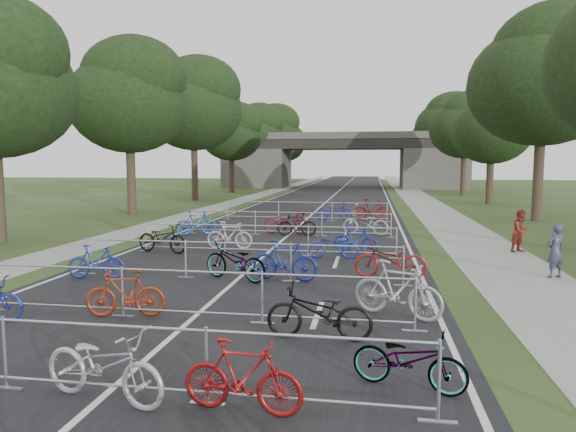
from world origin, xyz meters
name	(u,v)px	position (x,y,z in m)	size (l,w,h in m)	color
road	(335,195)	(0.00, 50.00, 0.01)	(11.00, 140.00, 0.01)	black
sidewalk_right	(414,195)	(8.00, 50.00, 0.01)	(3.00, 140.00, 0.01)	gray
sidewalk_left	(264,194)	(-7.50, 50.00, 0.01)	(2.00, 140.00, 0.01)	gray
lane_markings	(335,195)	(0.00, 50.00, 0.00)	(0.12, 140.00, 0.00)	silver
overpass_bridge	(343,161)	(0.00, 65.00, 3.53)	(31.00, 8.00, 7.05)	#494541
tree_left_1	(130,99)	(-11.39, 27.93, 7.30)	(7.56, 7.56, 11.53)	#33261C
tree_right_1	(546,79)	(13.11, 27.93, 7.90)	(8.18, 8.18, 12.47)	#33261C
tree_left_2	(194,106)	(-11.39, 39.93, 8.12)	(8.40, 8.40, 12.81)	#33261C
tree_right_2	(493,129)	(13.11, 39.93, 5.95)	(6.16, 6.16, 9.39)	#33261C
tree_left_3	(232,133)	(-11.39, 51.93, 6.49)	(6.72, 6.72, 10.25)	#33261C
tree_right_3	(466,126)	(13.11, 51.93, 6.92)	(7.17, 7.17, 10.93)	#33261C
tree_left_4	(256,132)	(-11.39, 63.93, 7.30)	(7.56, 7.56, 11.53)	#33261C
tree_right_4	(449,125)	(13.11, 63.93, 7.90)	(8.18, 8.18, 12.47)	#33261C
tree_left_5	(273,131)	(-11.39, 75.93, 8.12)	(8.40, 8.40, 12.81)	#33261C
tree_right_5	(437,144)	(13.11, 75.93, 5.95)	(6.16, 6.16, 9.39)	#33261C
tree_left_6	(286,144)	(-11.39, 87.93, 6.49)	(6.72, 6.72, 10.25)	#33261C
tree_right_6	(428,141)	(13.11, 87.93, 6.92)	(7.17, 7.17, 10.93)	#33261C
barrier_row_1	(102,360)	(0.00, 3.60, 0.55)	(9.70, 0.08, 1.10)	#AAADB2
barrier_row_2	(191,295)	(0.00, 7.20, 0.55)	(9.70, 0.08, 1.10)	#AAADB2
barrier_row_3	(237,261)	(0.00, 11.00, 0.55)	(9.70, 0.08, 1.10)	#AAADB2
barrier_row_4	(266,240)	(0.00, 15.00, 0.55)	(9.70, 0.08, 1.10)	#AAADB2
barrier_row_5	(288,223)	(0.00, 20.00, 0.55)	(9.70, 0.08, 1.10)	#AAADB2
barrier_row_6	(305,211)	(0.00, 26.00, 0.55)	(9.70, 0.08, 1.10)	#AAADB2
bike_5	(104,365)	(0.10, 3.45, 0.53)	(0.70, 2.02, 1.06)	#ACABB3
bike_6	(242,377)	(2.08, 3.44, 0.50)	(0.47, 1.67, 1.00)	maroon
bike_7	(409,360)	(4.30, 4.54, 0.44)	(0.59, 1.69, 0.89)	#AAADB2
bike_9	(126,294)	(-1.46, 7.18, 0.51)	(0.48, 1.70, 1.02)	maroon
bike_10	(319,313)	(2.79, 6.41, 0.53)	(0.70, 2.00, 1.05)	black
bike_11	(397,290)	(4.30, 8.07, 0.61)	(0.57, 2.03, 1.22)	#A4A4AB
bike_12	(96,262)	(-4.00, 10.45, 0.49)	(0.46, 1.62, 0.98)	navy
bike_13	(235,261)	(-0.05, 10.90, 0.55)	(0.73, 2.09, 1.10)	#AAADB2
bike_14	(285,261)	(1.35, 11.10, 0.57)	(0.54, 1.91, 1.15)	navy
bike_15	(391,260)	(4.30, 11.88, 0.54)	(0.71, 2.04, 1.07)	maroon
bike_16	(162,238)	(-3.83, 14.75, 0.54)	(0.72, 2.05, 1.08)	black
bike_17	(230,236)	(-1.60, 15.89, 0.53)	(0.50, 1.78, 1.07)	#ADACB4
bike_18	(334,246)	(2.46, 14.63, 0.45)	(0.60, 1.73, 0.91)	navy
bike_19	(356,240)	(3.19, 15.49, 0.53)	(0.50, 1.78, 1.07)	navy
bike_20	(196,223)	(-4.16, 19.41, 0.56)	(0.52, 1.85, 1.11)	navy
bike_21	(286,222)	(-0.17, 20.38, 0.56)	(0.75, 2.14, 1.12)	maroon
bike_22	(297,225)	(0.43, 19.79, 0.53)	(0.49, 1.75, 1.05)	black
bike_23	(365,223)	(3.47, 20.61, 0.56)	(0.74, 2.11, 1.11)	#9B9BA2
bike_26	(334,211)	(1.67, 26.11, 0.55)	(0.73, 2.08, 1.09)	#1B1B94
bike_27	(371,210)	(3.73, 26.48, 0.63)	(0.59, 2.10, 1.26)	maroon
pedestrian_a	(555,251)	(8.95, 12.67, 0.79)	(0.58, 0.38, 1.58)	#36354F
pedestrian_b	(521,231)	(9.20, 17.02, 0.78)	(0.76, 0.59, 1.56)	maroon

